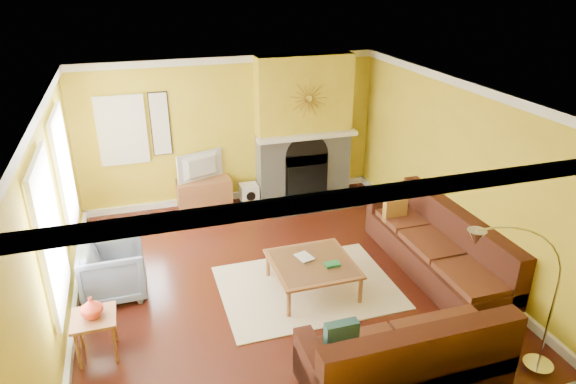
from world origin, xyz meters
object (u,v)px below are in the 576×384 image
object	(u,v)px
media_console	(204,194)
coffee_table	(312,276)
arc_lamp	(514,305)
armchair	(113,270)
side_table	(97,336)
sectional_sofa	(382,271)

from	to	relation	value
media_console	coffee_table	bearing A→B (deg)	-72.12
media_console	arc_lamp	bearing A→B (deg)	-65.81
media_console	armchair	distance (m)	2.89
arc_lamp	armchair	bearing A→B (deg)	143.93
coffee_table	media_console	distance (m)	3.26
arc_lamp	side_table	bearing A→B (deg)	157.87
media_console	arc_lamp	size ratio (longest dim) A/B	0.51
sectional_sofa	side_table	world-z (taller)	sectional_sofa
media_console	side_table	size ratio (longest dim) A/B	1.84
sectional_sofa	side_table	xyz separation A→B (m)	(-3.60, 0.00, -0.18)
armchair	arc_lamp	distance (m)	4.96
media_console	arc_lamp	world-z (taller)	arc_lamp
coffee_table	armchair	world-z (taller)	armchair
side_table	arc_lamp	size ratio (longest dim) A/B	0.28
armchair	sectional_sofa	bearing A→B (deg)	-109.44
sectional_sofa	arc_lamp	distance (m)	1.87
coffee_table	side_table	bearing A→B (deg)	-169.88
armchair	side_table	xyz separation A→B (m)	(-0.20, -1.20, -0.12)
sectional_sofa	armchair	size ratio (longest dim) A/B	4.39
sectional_sofa	armchair	bearing A→B (deg)	160.56
sectional_sofa	arc_lamp	bearing A→B (deg)	-71.14
arc_lamp	sectional_sofa	bearing A→B (deg)	108.86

